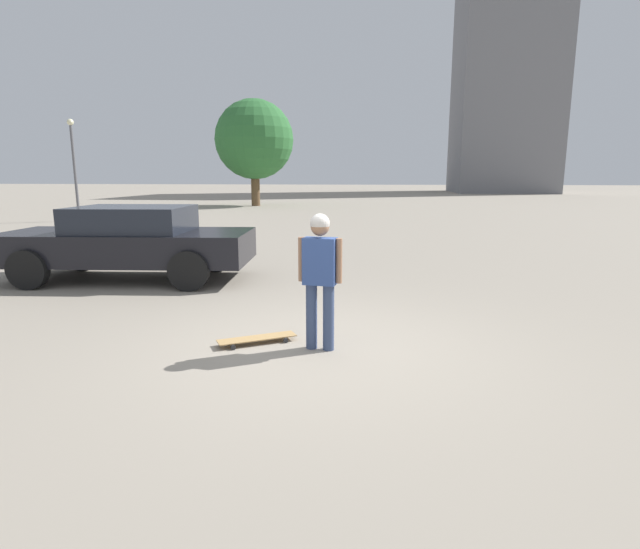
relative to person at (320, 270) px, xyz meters
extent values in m
plane|color=gray|center=(0.00, 0.00, -0.95)|extent=(220.00, 220.00, 0.00)
cylinder|color=#38476B|center=(-0.01, -0.10, -0.56)|extent=(0.13, 0.13, 0.78)
cylinder|color=#38476B|center=(0.01, 0.10, -0.56)|extent=(0.13, 0.13, 0.78)
cube|color=#334C8C|center=(0.00, 0.00, 0.10)|extent=(0.25, 0.39, 0.54)
cylinder|color=#9E7051|center=(-0.03, -0.22, 0.11)|extent=(0.07, 0.07, 0.51)
cylinder|color=#9E7051|center=(0.03, 0.22, 0.11)|extent=(0.07, 0.07, 0.51)
sphere|color=#9E7051|center=(0.00, 0.00, 0.49)|extent=(0.21, 0.21, 0.21)
sphere|color=silver|center=(0.00, 0.00, 0.53)|extent=(0.22, 0.22, 0.22)
cube|color=tan|center=(-0.10, -0.78, -0.88)|extent=(0.67, 0.93, 0.01)
cylinder|color=#262628|center=(0.17, -1.00, -0.92)|extent=(0.06, 0.07, 0.06)
cylinder|color=#262628|center=(-0.04, -1.13, -0.92)|extent=(0.06, 0.07, 0.06)
cylinder|color=#262628|center=(-0.16, -0.44, -0.92)|extent=(0.06, 0.07, 0.06)
cylinder|color=#262628|center=(-0.37, -0.57, -0.92)|extent=(0.06, 0.07, 0.06)
cube|color=black|center=(-3.49, -4.21, -0.30)|extent=(2.30, 4.83, 0.59)
cube|color=#1E232D|center=(-3.50, -4.10, 0.24)|extent=(1.87, 2.25, 0.48)
cylinder|color=black|center=(-2.42, -5.57, -0.59)|extent=(0.27, 0.73, 0.72)
cylinder|color=black|center=(-4.28, -5.74, -0.59)|extent=(0.27, 0.73, 0.72)
cylinder|color=black|center=(-2.69, -2.68, -0.59)|extent=(0.27, 0.73, 0.72)
cylinder|color=black|center=(-4.55, -2.86, -0.59)|extent=(0.27, 0.73, 0.72)
cube|color=slate|center=(-59.20, 14.33, 16.55)|extent=(13.12, 11.01, 34.99)
cylinder|color=brown|center=(-27.56, -8.01, 0.32)|extent=(0.57, 0.57, 2.54)
sphere|color=#2D6B33|center=(-27.56, -8.01, 3.40)|extent=(5.18, 5.18, 5.18)
cylinder|color=#59595E|center=(-15.30, -12.93, 1.13)|extent=(0.12, 0.12, 4.16)
sphere|color=beige|center=(-15.30, -12.93, 3.33)|extent=(0.28, 0.28, 0.28)
camera|label=1|loc=(5.53, 0.73, 1.05)|focal=28.00mm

